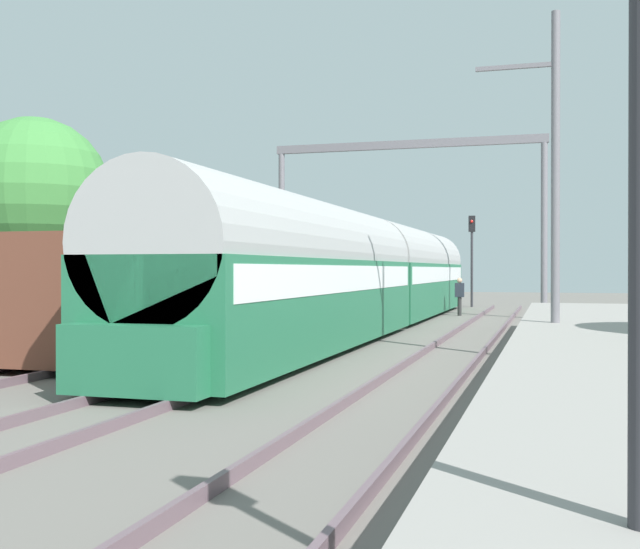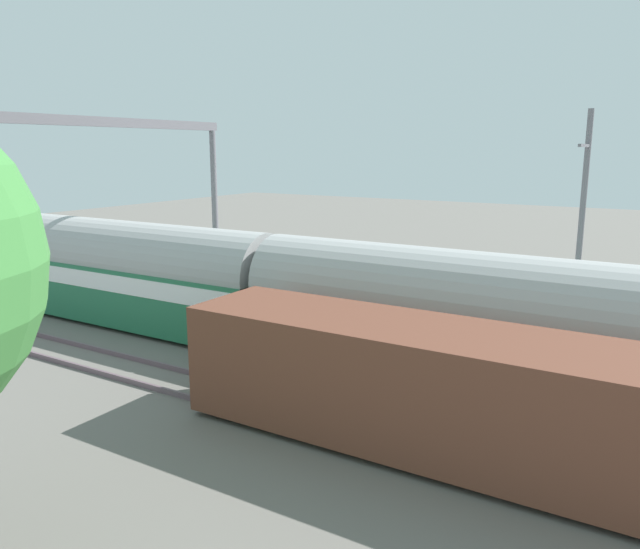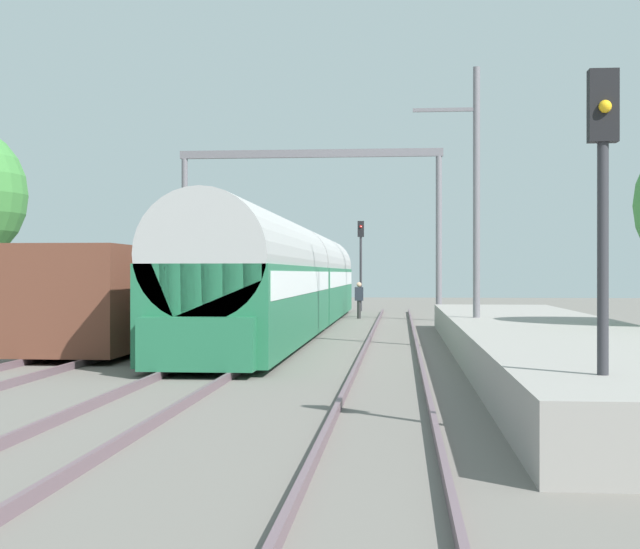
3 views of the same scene
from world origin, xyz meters
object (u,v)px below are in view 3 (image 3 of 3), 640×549
(railway_signal_near, at_px, (603,204))
(railway_signal_far, at_px, (361,253))
(person_crossing, at_px, (359,297))
(freight_car, at_px, (132,296))
(catenary_gantry, at_px, (310,198))
(passenger_train, at_px, (291,278))

(railway_signal_near, height_order, railway_signal_far, railway_signal_far)
(person_crossing, xyz_separation_m, railway_signal_far, (-0.28, 8.58, 2.24))
(freight_car, relative_size, person_crossing, 7.51)
(railway_signal_near, relative_size, catenary_gantry, 0.38)
(passenger_train, height_order, person_crossing, passenger_train)
(passenger_train, height_order, railway_signal_near, railway_signal_near)
(person_crossing, xyz_separation_m, catenary_gantry, (-2.20, -1.30, 4.58))
(passenger_train, distance_m, freight_car, 8.65)
(railway_signal_far, bearing_deg, catenary_gantry, -100.99)
(passenger_train, height_order, freight_car, passenger_train)
(railway_signal_near, distance_m, railway_signal_far, 40.83)
(passenger_train, relative_size, person_crossing, 18.99)
(freight_car, xyz_separation_m, railway_signal_near, (10.55, -15.52, 1.55))
(passenger_train, bearing_deg, person_crossing, 75.89)
(catenary_gantry, bearing_deg, passenger_train, -90.00)
(freight_car, distance_m, railway_signal_far, 25.77)
(railway_signal_near, xyz_separation_m, railway_signal_far, (-4.73, 40.55, 0.25))
(passenger_train, height_order, railway_signal_far, railway_signal_far)
(railway_signal_near, bearing_deg, person_crossing, 97.92)
(person_crossing, bearing_deg, railway_signal_near, -81.55)
(passenger_train, xyz_separation_m, catenary_gantry, (0.00, 7.46, 3.64))
(passenger_train, bearing_deg, freight_car, -116.87)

